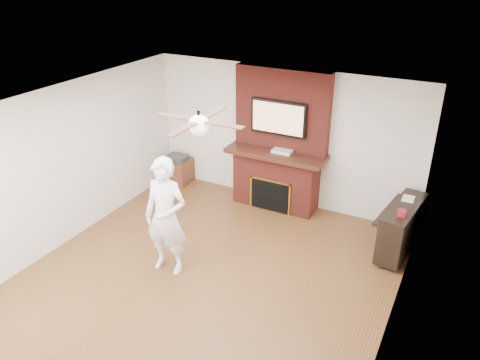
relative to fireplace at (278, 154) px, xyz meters
The scene contains 11 objects.
room_shell 2.56m from the fireplace, 90.00° to the right, with size 5.36×5.86×2.86m.
fireplace is the anchor object (origin of this frame).
tv 0.69m from the fireplace, 90.00° to the right, with size 1.00×0.08×0.60m.
ceiling_fan 2.88m from the fireplace, 90.00° to the right, with size 1.21×1.21×0.31m.
person 2.63m from the fireplace, 103.19° to the right, with size 0.64×0.43×1.75m, color white.
side_table 2.27m from the fireplace, behind, with size 0.53×0.53×0.58m.
piano 2.43m from the fireplace, 13.38° to the right, with size 0.62×1.27×0.90m.
cable_box 0.19m from the fireplace, 40.41° to the right, with size 0.34×0.20×0.05m, color silver.
candle_orange 0.98m from the fireplace, 134.46° to the right, with size 0.06×0.06×0.10m, color red.
candle_cream 0.96m from the fireplace, 81.31° to the right, with size 0.08×0.08×0.10m, color #F6E2C4.
candle_blue 1.02m from the fireplace, 28.42° to the right, with size 0.06×0.06×0.07m, color navy.
Camera 1 is at (2.94, -4.56, 4.20)m, focal length 35.00 mm.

